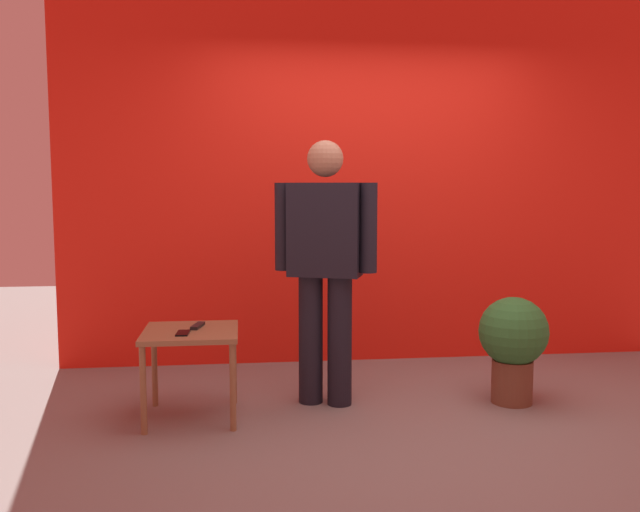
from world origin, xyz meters
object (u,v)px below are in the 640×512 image
(potted_plant, at_px, (513,340))
(cell_phone, at_px, (183,333))
(side_table, at_px, (191,342))
(tv_remote, at_px, (198,326))
(standing_person, at_px, (325,258))

(potted_plant, bearing_deg, cell_phone, -175.76)
(side_table, xyz_separation_m, cell_phone, (-0.04, -0.10, 0.08))
(cell_phone, relative_size, tv_remote, 0.85)
(side_table, distance_m, tv_remote, 0.12)
(standing_person, xyz_separation_m, tv_remote, (-0.79, -0.11, -0.39))
(tv_remote, bearing_deg, potted_plant, 12.57)
(side_table, relative_size, tv_remote, 3.28)
(standing_person, relative_size, potted_plant, 2.43)
(standing_person, relative_size, side_table, 3.00)
(tv_remote, bearing_deg, side_table, -104.45)
(standing_person, height_order, cell_phone, standing_person)
(standing_person, distance_m, potted_plant, 1.31)
(side_table, height_order, cell_phone, cell_phone)
(cell_phone, distance_m, tv_remote, 0.19)
(standing_person, distance_m, cell_phone, 0.99)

